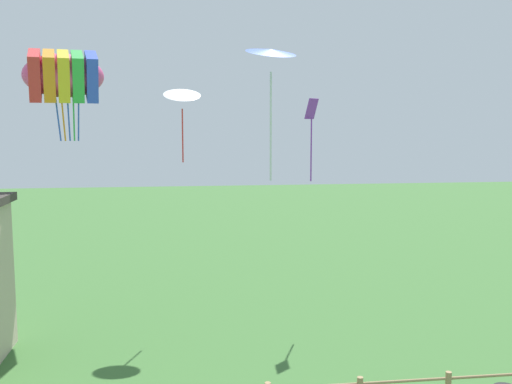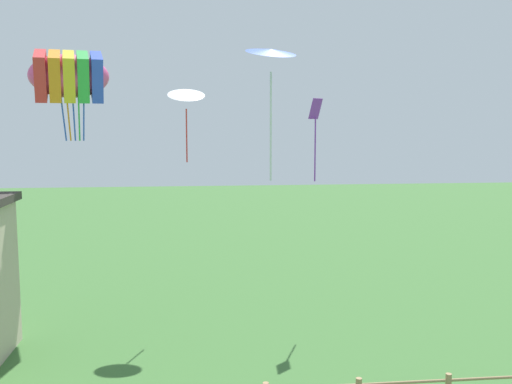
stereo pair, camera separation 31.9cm
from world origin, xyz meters
The scene contains 4 objects.
kite_rainbow_parafoil centered at (-5.93, 16.76, 8.53)m, with size 3.12×2.45×3.29m.
kite_white_delta centered at (-1.77, 15.72, 7.84)m, with size 1.39×1.34×2.68m.
kite_blue_delta centered at (0.36, 9.47, 8.49)m, with size 1.50×1.48×3.39m.
kite_purple_streamer centered at (2.72, 15.19, 6.77)m, with size 0.55×0.52×2.90m.
Camera 2 is at (-1.54, -4.55, 6.76)m, focal length 40.00 mm.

